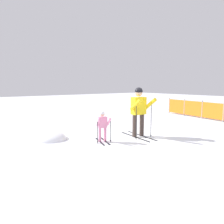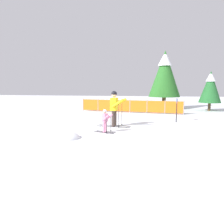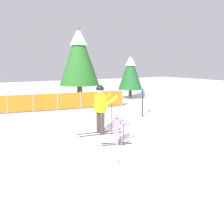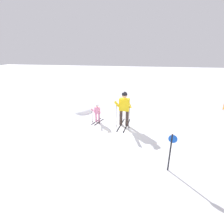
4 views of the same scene
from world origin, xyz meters
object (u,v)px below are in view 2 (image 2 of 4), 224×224
(skier_child, at_px, (105,119))
(conifer_far, at_px, (165,73))
(safety_fence, at_px, (130,106))
(trail_marker, at_px, (177,107))
(conifer_near, at_px, (210,86))
(skier_adult, at_px, (115,105))

(skier_child, distance_m, conifer_far, 11.29)
(safety_fence, distance_m, conifer_far, 5.04)
(skier_child, relative_size, safety_fence, 0.14)
(safety_fence, xyz_separation_m, conifer_far, (2.85, 3.20, 2.66))
(safety_fence, distance_m, trail_marker, 4.90)
(skier_child, relative_size, conifer_near, 0.33)
(safety_fence, bearing_deg, conifer_far, 48.30)
(skier_child, height_order, conifer_near, conifer_near)
(skier_adult, height_order, conifer_near, conifer_near)
(skier_adult, distance_m, trail_marker, 3.85)
(skier_adult, distance_m, conifer_near, 10.46)
(safety_fence, relative_size, trail_marker, 5.74)
(skier_child, distance_m, trail_marker, 4.92)
(safety_fence, distance_m, conifer_near, 6.94)
(skier_adult, bearing_deg, conifer_near, 56.51)
(safety_fence, height_order, trail_marker, trail_marker)
(conifer_far, distance_m, conifer_near, 3.93)
(conifer_far, xyz_separation_m, conifer_near, (3.59, -1.09, -1.16))
(trail_marker, bearing_deg, conifer_far, 90.82)
(skier_child, bearing_deg, trail_marker, 60.78)
(skier_adult, xyz_separation_m, trail_marker, (3.38, 1.83, -0.26))
(skier_adult, xyz_separation_m, conifer_far, (3.28, 8.92, 2.07))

